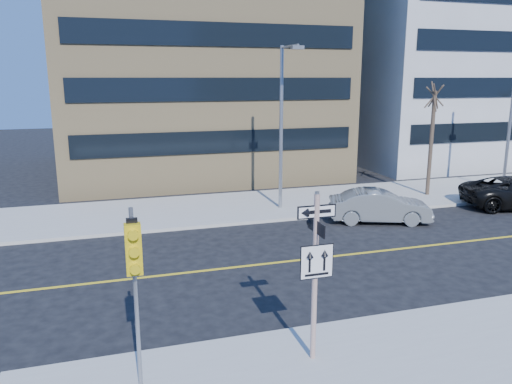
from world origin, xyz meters
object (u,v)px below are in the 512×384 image
object	(u,v)px
streetlight_a	(283,117)
street_tree_west	(435,99)
parked_car_b	(380,206)
traffic_signal	(134,264)
sign_pole	(315,267)

from	to	relation	value
streetlight_a	street_tree_west	bearing A→B (deg)	3.45
parked_car_b	streetlight_a	distance (m)	6.30
traffic_signal	parked_car_b	distance (m)	15.76
sign_pole	streetlight_a	distance (m)	14.05
traffic_signal	street_tree_west	world-z (taller)	street_tree_west
street_tree_west	traffic_signal	bearing A→B (deg)	-140.61
parked_car_b	streetlight_a	size ratio (longest dim) A/B	0.58
sign_pole	streetlight_a	bearing A→B (deg)	73.23
streetlight_a	sign_pole	bearing A→B (deg)	-106.77
traffic_signal	streetlight_a	distance (m)	15.72
streetlight_a	street_tree_west	world-z (taller)	streetlight_a
traffic_signal	streetlight_a	bearing A→B (deg)	59.20
traffic_signal	street_tree_west	distance (m)	22.14
parked_car_b	street_tree_west	world-z (taller)	street_tree_west
sign_pole	parked_car_b	xyz separation A→B (m)	(7.73, 10.13, -1.67)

